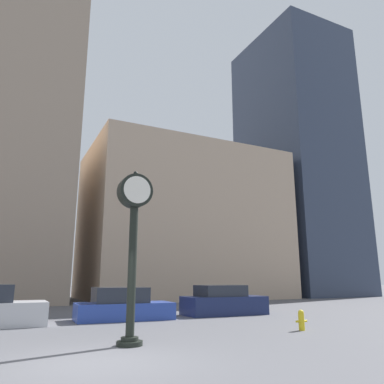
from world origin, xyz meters
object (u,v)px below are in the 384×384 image
street_clock (134,228)px  fire_hydrant_near (301,320)px  car_blue (123,306)px  car_navy (223,302)px

street_clock → fire_hydrant_near: 6.72m
fire_hydrant_near → car_blue: bearing=127.2°
fire_hydrant_near → street_clock: bearing=-177.1°
car_navy → car_blue: bearing=-177.0°
car_navy → fire_hydrant_near: bearing=-93.9°
car_blue → car_navy: bearing=4.6°
street_clock → car_blue: 6.95m
car_navy → fire_hydrant_near: (-0.56, -6.12, -0.25)m
car_blue → car_navy: size_ratio=1.03×
street_clock → car_navy: (6.69, 6.43, -2.48)m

